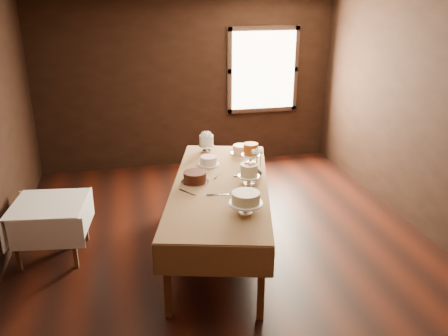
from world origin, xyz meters
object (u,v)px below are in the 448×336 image
(cake_meringue, at_px, (206,144))
(display_table, at_px, (220,189))
(cake_speckled, at_px, (240,150))
(cake_chocolate, at_px, (195,177))
(cake_server_a, at_px, (222,195))
(cake_server_b, at_px, (253,202))
(cake_caramel, at_px, (251,155))
(cake_server_d, at_px, (245,174))
(cake_cream, at_px, (246,204))
(flower_vase, at_px, (257,172))
(cake_lattice, at_px, (209,161))
(side_table, at_px, (49,209))
(cake_server_e, at_px, (190,194))
(cake_flowers, at_px, (249,175))
(cake_server_c, at_px, (218,174))

(cake_meringue, bearing_deg, display_table, -92.56)
(display_table, relative_size, cake_meringue, 11.05)
(cake_speckled, height_order, cake_chocolate, cake_chocolate)
(cake_server_a, relative_size, cake_server_b, 1.00)
(cake_server_a, bearing_deg, cake_server_b, -33.28)
(cake_caramel, height_order, cake_server_d, cake_caramel)
(display_table, distance_m, cake_chocolate, 0.32)
(cake_cream, distance_m, cake_server_b, 0.30)
(cake_caramel, xyz_separation_m, flower_vase, (-0.05, -0.45, -0.05))
(cake_speckled, bearing_deg, cake_server_a, -112.64)
(cake_meringue, height_order, cake_cream, same)
(cake_lattice, xyz_separation_m, flower_vase, (0.47, -0.52, 0.02))
(cake_chocolate, bearing_deg, side_table, 173.76)
(cake_lattice, xyz_separation_m, cake_server_e, (-0.36, -0.83, -0.04))
(cake_cream, relative_size, cake_server_e, 1.58)
(cake_server_d, bearing_deg, cake_meringue, 89.28)
(cake_lattice, relative_size, cake_flowers, 0.98)
(display_table, bearing_deg, cake_caramel, 47.29)
(cake_server_b, height_order, cake_server_c, same)
(cake_caramel, xyz_separation_m, cake_server_d, (-0.16, -0.34, -0.11))
(cake_server_d, bearing_deg, cake_lattice, 113.25)
(display_table, height_order, cake_server_d, cake_server_d)
(cake_server_e, bearing_deg, cake_meringue, 126.71)
(cake_speckled, bearing_deg, flower_vase, -91.46)
(cake_speckled, xyz_separation_m, cake_caramel, (0.03, -0.40, 0.06))
(cake_speckled, bearing_deg, display_table, -116.62)
(cake_server_b, bearing_deg, cake_chocolate, -144.05)
(cake_server_e, bearing_deg, cake_server_a, 37.51)
(cake_server_a, bearing_deg, cake_caramel, 65.57)
(side_table, xyz_separation_m, cake_caramel, (2.42, 0.27, 0.37))
(cake_lattice, height_order, cake_flowers, cake_flowers)
(cake_chocolate, xyz_separation_m, cake_server_a, (0.23, -0.41, -0.06))
(cake_server_c, relative_size, cake_server_d, 1.00)
(cake_server_e, distance_m, flower_vase, 0.89)
(cake_flowers, bearing_deg, cake_server_a, -149.61)
(cake_caramel, bearing_deg, cake_server_c, -151.61)
(cake_server_b, bearing_deg, cake_cream, -32.55)
(cake_cream, bearing_deg, cake_server_c, 92.27)
(cake_cream, distance_m, cake_server_d, 1.04)
(cake_caramel, distance_m, cake_flowers, 0.68)
(cake_meringue, bearing_deg, cake_speckled, -23.69)
(cake_speckled, height_order, cake_flowers, cake_flowers)
(cake_lattice, relative_size, cake_cream, 0.70)
(cake_flowers, xyz_separation_m, cake_server_c, (-0.27, 0.40, -0.11))
(display_table, xyz_separation_m, cake_server_e, (-0.38, -0.21, 0.07))
(cake_caramel, height_order, cake_flowers, cake_caramel)
(side_table, relative_size, cake_server_c, 3.69)
(cake_chocolate, bearing_deg, cake_lattice, 63.64)
(cake_meringue, relative_size, cake_lattice, 0.98)
(cake_chocolate, xyz_separation_m, cake_server_c, (0.31, 0.19, -0.06))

